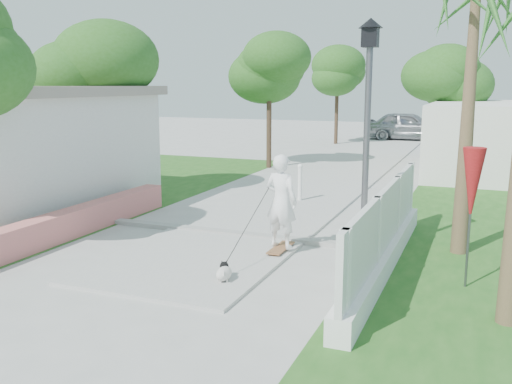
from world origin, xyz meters
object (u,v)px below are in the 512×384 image
at_px(skateboarder, 280,203).
at_px(dog, 224,272).
at_px(bollard, 300,182).
at_px(patio_umbrella, 472,186).
at_px(parked_car, 408,126).
at_px(street_lamp, 367,131).

height_order(skateboarder, dog, skateboarder).
bearing_deg(skateboarder, dog, 92.97).
relative_size(bollard, dog, 2.24).
bearing_deg(dog, bollard, 73.54).
bearing_deg(patio_umbrella, skateboarder, 169.37).
bearing_deg(dog, parked_car, 67.20).
xyz_separation_m(street_lamp, dog, (-1.85, -2.32, -2.24)).
height_order(street_lamp, parked_car, street_lamp).
distance_m(patio_umbrella, skateboarder, 3.59).
height_order(dog, parked_car, parked_car).
height_order(street_lamp, skateboarder, street_lamp).
xyz_separation_m(street_lamp, bollard, (-2.70, 4.50, -1.84)).
xyz_separation_m(street_lamp, parked_car, (-2.20, 23.81, -1.57)).
xyz_separation_m(patio_umbrella, dog, (-3.75, -1.32, -1.50)).
xyz_separation_m(street_lamp, patio_umbrella, (1.90, -1.00, -0.74)).
distance_m(bollard, parked_car, 19.32).
xyz_separation_m(patio_umbrella, skateboarder, (-3.47, 0.65, -0.67)).
distance_m(bollard, patio_umbrella, 7.25).
bearing_deg(parked_car, dog, -179.72).
bearing_deg(parked_car, patio_umbrella, -171.11).
bearing_deg(parked_car, skateboarder, -178.99).
xyz_separation_m(dog, parked_car, (-0.36, 26.14, 0.66)).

